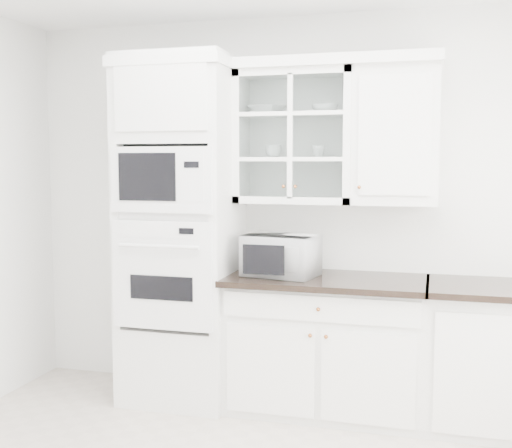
% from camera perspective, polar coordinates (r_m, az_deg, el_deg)
% --- Properties ---
extents(room_shell, '(4.00, 3.50, 2.70)m').
position_cam_1_polar(room_shell, '(3.31, -1.23, 7.23)').
color(room_shell, white).
rests_on(room_shell, ground).
extents(oven_column, '(0.76, 0.68, 2.40)m').
position_cam_1_polar(oven_column, '(4.52, -6.70, -0.62)').
color(oven_column, white).
rests_on(oven_column, ground).
extents(base_cabinet_run, '(1.32, 0.67, 0.92)m').
position_cam_1_polar(base_cabinet_run, '(4.41, 6.26, -10.53)').
color(base_cabinet_run, white).
rests_on(base_cabinet_run, ground).
extents(extra_base_cabinet, '(0.72, 0.67, 0.92)m').
position_cam_1_polar(extra_base_cabinet, '(4.37, 19.55, -10.97)').
color(extra_base_cabinet, white).
rests_on(extra_base_cabinet, ground).
extents(upper_cabinet_glass, '(0.80, 0.33, 0.90)m').
position_cam_1_polar(upper_cabinet_glass, '(4.43, 3.52, 7.71)').
color(upper_cabinet_glass, white).
rests_on(upper_cabinet_glass, room_shell).
extents(upper_cabinet_solid, '(0.55, 0.33, 0.90)m').
position_cam_1_polar(upper_cabinet_solid, '(4.33, 12.35, 7.64)').
color(upper_cabinet_solid, white).
rests_on(upper_cabinet_solid, room_shell).
extents(crown_molding, '(2.14, 0.38, 0.07)m').
position_cam_1_polar(crown_molding, '(4.47, 2.13, 13.94)').
color(crown_molding, white).
rests_on(crown_molding, room_shell).
extents(countertop_microwave, '(0.54, 0.47, 0.28)m').
position_cam_1_polar(countertop_microwave, '(4.32, 2.30, -2.77)').
color(countertop_microwave, white).
rests_on(countertop_microwave, base_cabinet_run).
extents(bowl_a, '(0.30, 0.30, 0.06)m').
position_cam_1_polar(bowl_a, '(4.49, 0.98, 10.11)').
color(bowl_a, white).
rests_on(bowl_a, upper_cabinet_glass).
extents(bowl_b, '(0.21, 0.21, 0.05)m').
position_cam_1_polar(bowl_b, '(4.39, 6.15, 10.16)').
color(bowl_b, white).
rests_on(bowl_b, upper_cabinet_glass).
extents(cup_a, '(0.12, 0.12, 0.09)m').
position_cam_1_polar(cup_a, '(4.44, 1.57, 6.47)').
color(cup_a, white).
rests_on(cup_a, upper_cabinet_glass).
extents(cup_b, '(0.10, 0.10, 0.08)m').
position_cam_1_polar(cup_b, '(4.39, 5.59, 6.44)').
color(cup_b, white).
rests_on(cup_b, upper_cabinet_glass).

